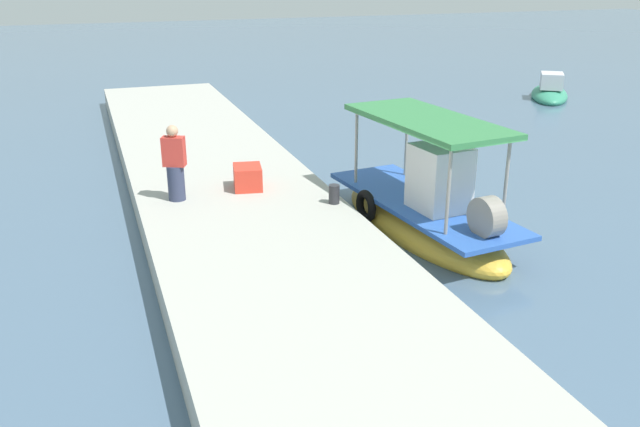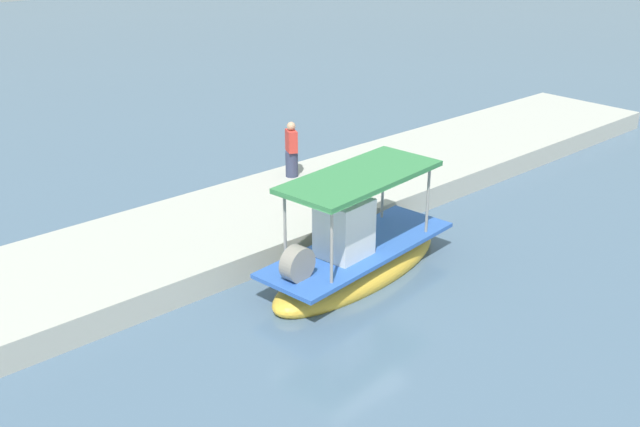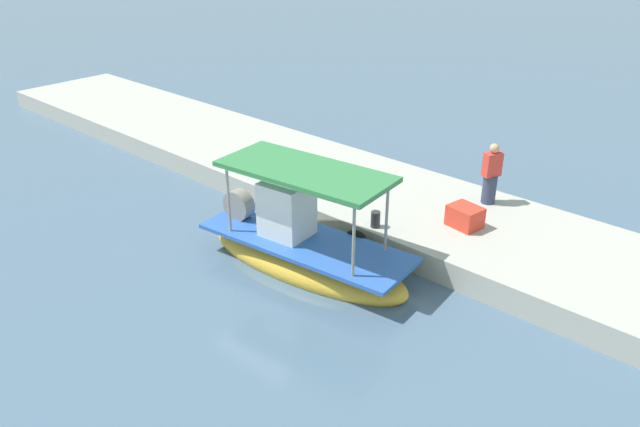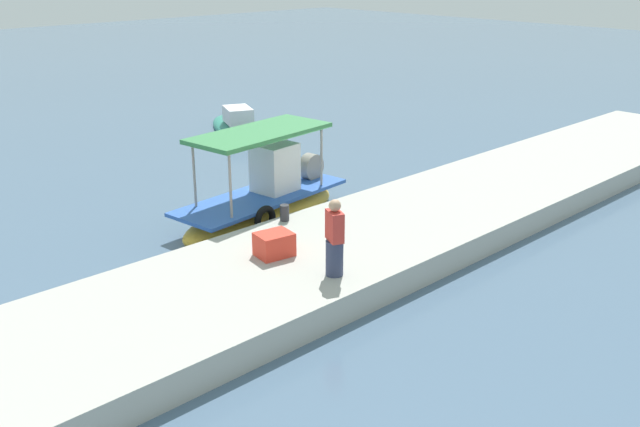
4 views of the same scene
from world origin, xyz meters
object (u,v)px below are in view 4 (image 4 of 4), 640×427
mooring_bollard (285,213)px  cargo_crate (274,244)px  fisherman_near_bollard (335,241)px  moored_boat_mid (236,127)px  main_fishing_boat (264,203)px

mooring_bollard → cargo_crate: cargo_crate is taller
cargo_crate → fisherman_near_bollard: bearing=-81.4°
moored_boat_mid → fisherman_near_bollard: bearing=-119.9°
fisherman_near_bollard → mooring_bollard: (1.40, 3.23, -0.56)m
main_fishing_boat → cargo_crate: bearing=-126.2°
main_fishing_boat → fisherman_near_bollard: 5.59m
fisherman_near_bollard → moored_boat_mid: fisherman_near_bollard is taller
main_fishing_boat → moored_boat_mid: main_fishing_boat is taller
mooring_bollard → moored_boat_mid: size_ratio=0.08×
mooring_bollard → cargo_crate: (-1.65, -1.54, 0.06)m
fisherman_near_bollard → mooring_bollard: size_ratio=4.02×
fisherman_near_bollard → moored_boat_mid: 16.43m
main_fishing_boat → moored_boat_mid: bearing=56.9°
main_fishing_boat → fisherman_near_bollard: bearing=-113.6°
main_fishing_boat → cargo_crate: size_ratio=7.29×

